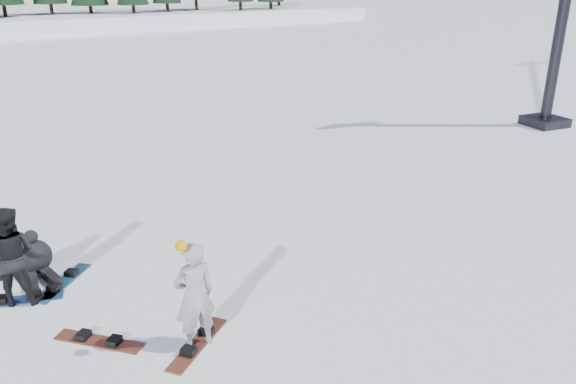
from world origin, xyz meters
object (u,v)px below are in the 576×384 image
(snowboarder_woman, at_px, (194,295))
(seated_rider, at_px, (35,258))
(snowboard_loose_b, at_px, (99,341))
(lift_tower, at_px, (561,27))
(snowboard_loose_a, at_px, (63,283))
(snowboarder_man, at_px, (10,256))

(snowboarder_woman, bearing_deg, seated_rider, -66.37)
(snowboard_loose_b, bearing_deg, snowboarder_woman, 12.78)
(snowboarder_woman, xyz_separation_m, snowboard_loose_b, (-1.28, 0.95, -0.90))
(seated_rider, relative_size, snowboard_loose_b, 0.74)
(lift_tower, bearing_deg, snowboard_loose_b, -156.61)
(seated_rider, distance_m, snowboard_loose_a, 0.79)
(seated_rider, xyz_separation_m, snowboard_loose_a, (0.33, -0.63, -0.34))
(snowboarder_man, xyz_separation_m, snowboard_loose_b, (0.84, -2.03, -0.90))
(snowboard_loose_a, distance_m, snowboard_loose_b, 2.21)
(snowboarder_woman, relative_size, seated_rider, 1.77)
(snowboarder_man, bearing_deg, lift_tower, -146.34)
(lift_tower, bearing_deg, snowboard_loose_a, -163.33)
(lift_tower, distance_m, snowboard_loose_b, 19.19)
(lift_tower, relative_size, snowboard_loose_b, 6.03)
(seated_rider, bearing_deg, snowboarder_man, -122.40)
(snowboarder_woman, height_order, seated_rider, snowboarder_woman)
(snowboard_loose_a, bearing_deg, snowboarder_woman, -110.80)
(lift_tower, xyz_separation_m, snowboard_loose_b, (-18.37, -4.16, -3.67))
(lift_tower, relative_size, seated_rider, 8.20)
(lift_tower, bearing_deg, snowboarder_man, -163.04)
(lift_tower, distance_m, snowboard_loose_a, 18.86)
(lift_tower, height_order, seated_rider, lift_tower)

